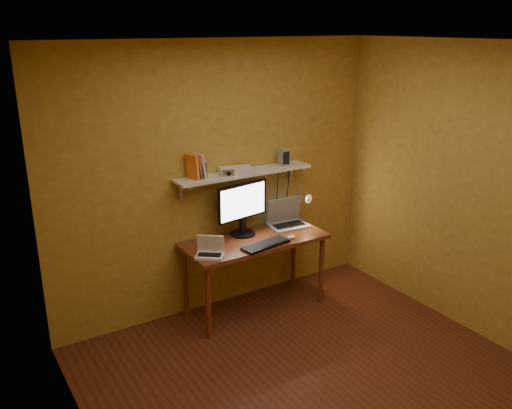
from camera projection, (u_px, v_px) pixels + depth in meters
room at (325, 231)px, 3.90m from camera, size 3.44×3.24×2.64m
desk at (255, 247)px, 5.23m from camera, size 1.40×0.60×0.75m
wall_shelf at (244, 173)px, 5.17m from camera, size 1.40×0.25×0.21m
monitor at (243, 206)px, 5.22m from camera, size 0.57×0.28×0.52m
laptop at (287, 218)px, 5.53m from camera, size 0.41×0.31×0.29m
netbook at (210, 250)px, 4.81m from camera, size 0.30×0.28×0.19m
keyboard at (266, 245)px, 5.03m from camera, size 0.50×0.22×0.03m
mouse at (291, 237)px, 5.21m from camera, size 0.09×0.06×0.03m
desk_lamp at (303, 203)px, 5.57m from camera, size 0.09×0.23×0.38m
speaker_left at (200, 170)px, 4.90m from camera, size 0.10×0.10×0.17m
speaker_right at (284, 157)px, 5.38m from camera, size 0.09×0.09×0.16m
books at (196, 166)px, 4.89m from camera, size 0.15×0.17×0.23m
shelf_camera at (228, 173)px, 4.99m from camera, size 0.11×0.07×0.06m
router at (237, 170)px, 5.10m from camera, size 0.36×0.28×0.05m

